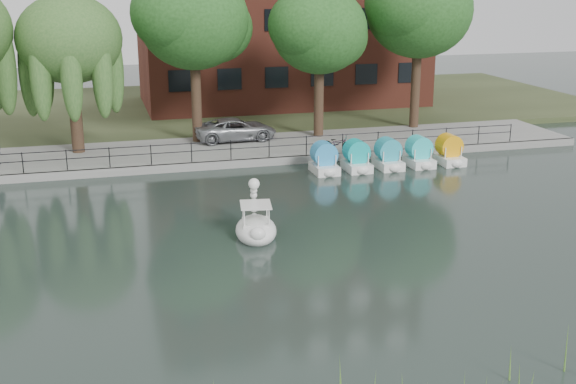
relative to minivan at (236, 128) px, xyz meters
name	(u,v)px	position (x,y,z in m)	size (l,w,h in m)	color
ground_plane	(305,262)	(-1.11, -17.56, -1.13)	(120.00, 120.00, 0.00)	#304039
promenade	(222,151)	(-1.11, -1.56, -0.93)	(40.00, 6.00, 0.40)	gray
kerb	(232,164)	(-1.11, -4.51, -0.93)	(40.00, 0.25, 0.40)	gray
land_strip	(188,108)	(-1.11, 12.44, -0.95)	(60.00, 22.00, 0.36)	#47512D
railing	(231,145)	(-1.11, -4.31, 0.01)	(32.00, 0.05, 1.00)	black
willow_mid	(69,40)	(-8.61, -0.56, 5.12)	(5.32, 5.32, 8.15)	#473323
broadleaf_center	(193,20)	(-2.11, 0.44, 5.93)	(6.00, 6.00, 9.25)	#473323
broadleaf_right	(320,31)	(4.89, -0.06, 5.25)	(5.40, 5.40, 8.32)	#473323
broadleaf_far	(419,11)	(11.39, 0.94, 6.27)	(6.30, 6.30, 9.71)	#473323
minivan	(236,128)	(0.00, 0.00, 0.00)	(5.26, 2.42, 1.46)	gray
bicycle	(337,142)	(4.67, -4.08, -0.23)	(1.72, 0.60, 1.00)	gray
swan_boat	(256,225)	(-2.16, -14.68, -0.68)	(1.89, 2.63, 2.06)	white
pedal_boat_row	(388,156)	(6.53, -6.59, -0.52)	(7.95, 1.70, 1.40)	white
reed_bank	(510,384)	(0.89, -27.06, -0.53)	(24.00, 2.40, 1.20)	#669938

